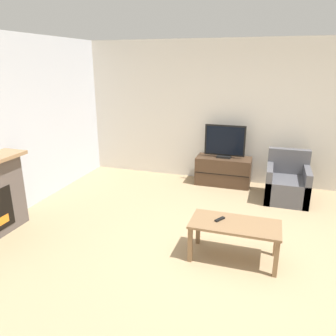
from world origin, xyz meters
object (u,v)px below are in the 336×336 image
(armchair, at_px, (287,184))
(coffee_table, at_px, (235,228))
(tv, at_px, (225,143))
(remote, at_px, (220,219))
(tv_stand, at_px, (223,171))

(armchair, xyz_separation_m, coffee_table, (-0.64, -2.10, 0.13))
(tv, height_order, remote, tv)
(tv_stand, distance_m, tv, 0.56)
(tv_stand, height_order, tv, tv)
(armchair, bearing_deg, coffee_table, -107.01)
(tv_stand, height_order, armchair, armchair)
(remote, bearing_deg, coffee_table, 23.82)
(tv, relative_size, remote, 5.12)
(armchair, bearing_deg, tv_stand, 160.15)
(tv_stand, xyz_separation_m, coffee_table, (0.51, -2.52, 0.14))
(coffee_table, bearing_deg, tv_stand, 101.49)
(coffee_table, bearing_deg, remote, 172.09)
(armchair, height_order, remote, armchair)
(tv, bearing_deg, coffee_table, -78.50)
(tv_stand, relative_size, remote, 6.96)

